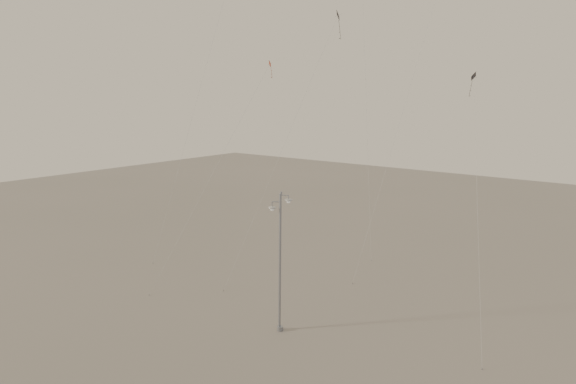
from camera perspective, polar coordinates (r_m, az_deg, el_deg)
The scene contains 7 objects.
ground at distance 32.52m, azimuth -3.58°, elevation -17.62°, with size 160.00×160.00×0.00m, color gray.
street_lamp at distance 30.77m, azimuth -1.03°, elevation -8.45°, with size 1.45×1.09×9.97m.
kite_0 at distance 46.27m, azimuth -8.41°, elevation 21.94°, with size 5.46×8.67×31.31m.
kite_1 at distance 35.46m, azimuth 2.62°, elevation 13.07°, with size 7.73×5.76×22.43m.
kite_3 at distance 39.00m, azimuth -6.56°, elevation 7.98°, with size 4.80×10.69×19.27m.
kite_4 at distance 36.44m, azimuth 22.64°, elevation 7.11°, with size 5.31×11.87×18.08m.
kite_5 at distance 45.84m, azimuth 9.64°, elevation 19.41°, with size 2.74×1.37×28.18m.
Camera 1 is at (18.79, -21.35, 15.78)m, focal length 28.00 mm.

